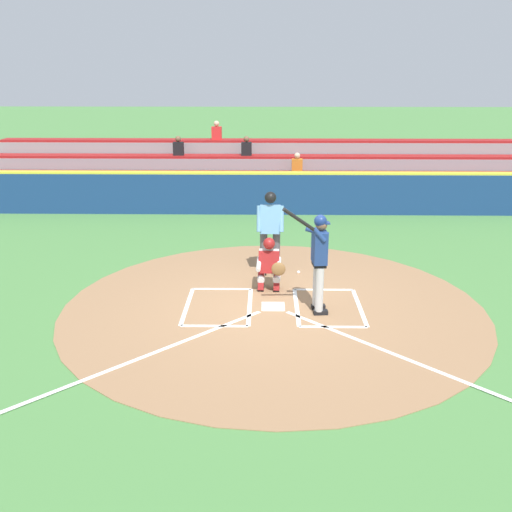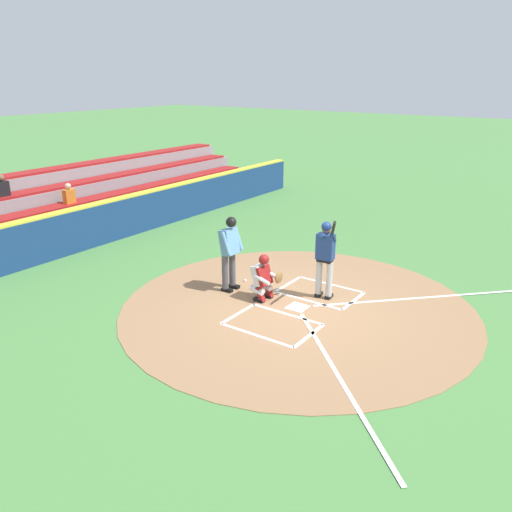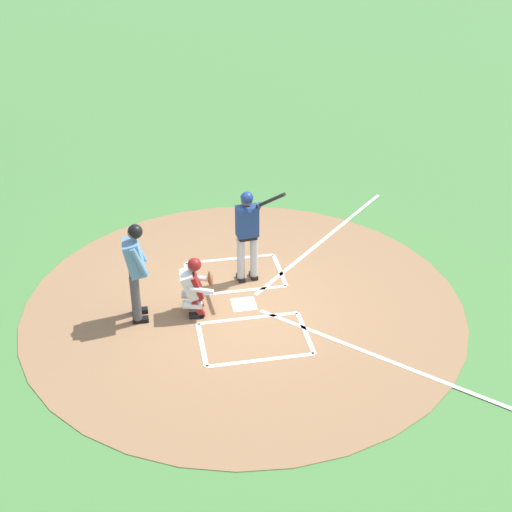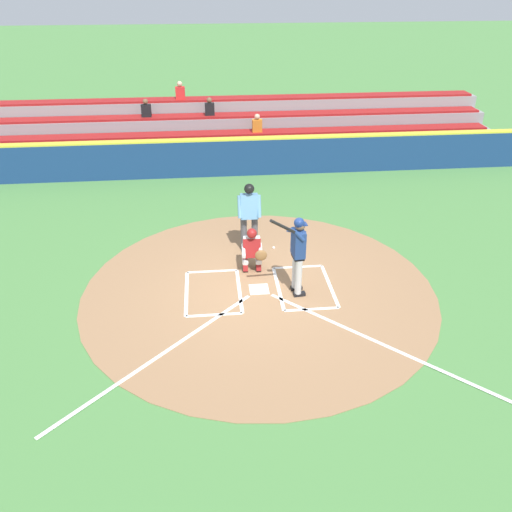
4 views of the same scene
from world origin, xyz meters
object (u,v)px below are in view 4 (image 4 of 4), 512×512
object	(u,v)px
batter	(298,251)
catcher	(252,249)
baseball	(274,248)
plate_umpire	(249,213)

from	to	relation	value
batter	catcher	xyz separation A→B (m)	(0.88, -1.12, -0.51)
batter	baseball	bearing A→B (deg)	-83.73
catcher	baseball	xyz separation A→B (m)	(-0.65, -1.01, -0.55)
batter	baseball	size ratio (longest dim) A/B	28.76
catcher	baseball	size ratio (longest dim) A/B	15.27
batter	plate_umpire	bearing A→B (deg)	-67.59
baseball	plate_umpire	bearing A→B (deg)	1.62
batter	catcher	world-z (taller)	batter
catcher	plate_umpire	world-z (taller)	plate_umpire
catcher	batter	bearing A→B (deg)	128.40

